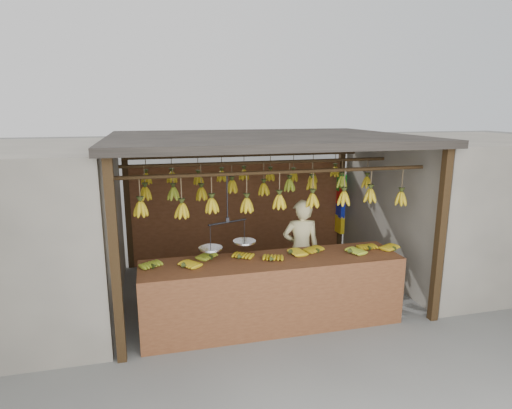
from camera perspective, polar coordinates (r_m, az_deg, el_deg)
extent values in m
plane|color=#5B5B57|center=(6.84, 0.62, -11.23)|extent=(80.00, 80.00, 0.00)
cube|color=black|center=(4.85, -18.27, -7.56)|extent=(0.10, 0.10, 2.30)
cube|color=black|center=(6.01, 23.34, -4.06)|extent=(0.10, 0.10, 2.30)
cube|color=black|center=(7.73, -16.76, 0.03)|extent=(0.10, 0.10, 2.30)
cube|color=black|center=(8.51, 11.20, 1.46)|extent=(0.10, 0.10, 2.30)
cube|color=black|center=(6.26, 0.67, 8.81)|extent=(4.30, 3.30, 0.10)
cylinder|color=black|center=(5.34, 3.37, 4.34)|extent=(4.00, 0.05, 0.05)
cylinder|color=black|center=(6.30, 0.66, 5.64)|extent=(4.00, 0.05, 0.05)
cylinder|color=black|center=(7.26, -1.34, 6.58)|extent=(4.00, 0.05, 0.05)
cube|color=brown|center=(7.94, -2.09, -0.96)|extent=(4.00, 0.06, 1.80)
cube|color=slate|center=(8.13, 26.03, -0.13)|extent=(3.00, 3.00, 2.30)
cube|color=brown|center=(5.50, 2.22, -7.69)|extent=(3.34, 0.74, 0.08)
cube|color=brown|center=(5.34, 3.32, -13.16)|extent=(3.34, 0.04, 0.90)
cube|color=black|center=(5.20, -14.20, -14.78)|extent=(0.07, 0.07, 0.82)
cube|color=black|center=(6.01, 17.88, -11.13)|extent=(0.07, 0.07, 0.82)
cube|color=black|center=(5.78, -14.21, -11.88)|extent=(0.07, 0.07, 0.82)
cube|color=black|center=(6.52, 14.91, -9.03)|extent=(0.07, 0.07, 0.82)
ellipsoid|color=#92A523|center=(5.30, -13.37, -8.05)|extent=(0.28, 0.30, 0.06)
ellipsoid|color=#B29313|center=(5.23, -9.46, -8.13)|extent=(0.30, 0.29, 0.06)
ellipsoid|color=#92A523|center=(5.49, -5.88, -7.02)|extent=(0.30, 0.30, 0.06)
ellipsoid|color=#B29313|center=(5.45, -2.05, -7.08)|extent=(0.28, 0.30, 0.06)
ellipsoid|color=#B29313|center=(5.38, 2.20, -7.37)|extent=(0.25, 0.29, 0.06)
ellipsoid|color=#B29313|center=(5.63, 4.76, -6.47)|extent=(0.27, 0.22, 0.06)
ellipsoid|color=#B29313|center=(5.75, 8.36, -6.15)|extent=(0.27, 0.30, 0.06)
ellipsoid|color=#92A523|center=(5.78, 12.58, -6.23)|extent=(0.29, 0.25, 0.06)
ellipsoid|color=#B29313|center=(5.98, 15.02, -5.71)|extent=(0.19, 0.25, 0.06)
ellipsoid|color=#B29313|center=(6.07, 18.08, -5.64)|extent=(0.27, 0.30, 0.06)
ellipsoid|color=#B29313|center=(5.22, -15.12, -0.58)|extent=(0.16, 0.16, 0.28)
ellipsoid|color=#B29313|center=(5.23, -9.84, -0.82)|extent=(0.16, 0.16, 0.28)
ellipsoid|color=#B29313|center=(5.27, -5.90, -0.14)|extent=(0.16, 0.16, 0.28)
ellipsoid|color=#B29313|center=(5.35, -1.24, -0.10)|extent=(0.16, 0.16, 0.28)
ellipsoid|color=#B29313|center=(5.39, 3.12, 0.35)|extent=(0.16, 0.16, 0.28)
ellipsoid|color=#B29313|center=(5.57, 7.54, 0.54)|extent=(0.16, 0.16, 0.28)
ellipsoid|color=#B29313|center=(5.67, 11.62, 0.79)|extent=(0.16, 0.16, 0.28)
ellipsoid|color=#B29313|center=(5.93, 14.98, 1.16)|extent=(0.16, 0.16, 0.28)
ellipsoid|color=#B29313|center=(6.13, 18.76, 0.76)|extent=(0.16, 0.16, 0.28)
ellipsoid|color=#B29313|center=(6.14, -14.53, 1.43)|extent=(0.16, 0.16, 0.28)
ellipsoid|color=#92A523|center=(6.21, -10.95, 1.43)|extent=(0.16, 0.16, 0.28)
ellipsoid|color=#B29313|center=(6.18, -7.28, 1.42)|extent=(0.16, 0.16, 0.28)
ellipsoid|color=#B29313|center=(6.27, -3.22, 2.38)|extent=(0.16, 0.16, 0.28)
ellipsoid|color=#B29313|center=(6.34, 1.04, 2.06)|extent=(0.16, 0.16, 0.28)
ellipsoid|color=#92A523|center=(6.48, 4.48, 2.58)|extent=(0.16, 0.16, 0.28)
ellipsoid|color=#B29313|center=(6.62, 7.45, 2.73)|extent=(0.16, 0.16, 0.28)
ellipsoid|color=#92A523|center=(6.74, 11.36, 2.97)|extent=(0.16, 0.16, 0.28)
ellipsoid|color=#B29313|center=(6.99, 14.56, 2.89)|extent=(0.16, 0.16, 0.28)
ellipsoid|color=#B29313|center=(7.10, -14.41, 3.36)|extent=(0.16, 0.16, 0.28)
ellipsoid|color=#B29313|center=(7.18, -11.14, 3.58)|extent=(0.16, 0.16, 0.28)
ellipsoid|color=#B29313|center=(7.20, -7.70, 3.38)|extent=(0.16, 0.16, 0.28)
ellipsoid|color=#B29313|center=(7.25, -4.59, 3.78)|extent=(0.16, 0.16, 0.28)
ellipsoid|color=#B29313|center=(7.35, -1.61, 4.00)|extent=(0.16, 0.16, 0.28)
ellipsoid|color=#B29313|center=(7.39, 1.93, 3.88)|extent=(0.16, 0.16, 0.28)
ellipsoid|color=#B29313|center=(7.52, 5.00, 3.79)|extent=(0.16, 0.16, 0.28)
ellipsoid|color=#B29313|center=(7.71, 7.57, 3.53)|extent=(0.16, 0.16, 0.28)
ellipsoid|color=#B29313|center=(7.88, 10.49, 4.33)|extent=(0.16, 0.16, 0.28)
cylinder|color=black|center=(5.24, -3.86, 0.82)|extent=(0.02, 0.02, 0.60)
cylinder|color=black|center=(5.31, -3.81, -2.36)|extent=(0.51, 0.20, 0.02)
cylinder|color=silver|center=(5.28, -6.07, -5.88)|extent=(0.28, 0.28, 0.02)
cylinder|color=silver|center=(5.51, -1.56, -5.01)|extent=(0.28, 0.28, 0.02)
imported|color=beige|center=(6.35, 6.00, -5.99)|extent=(0.59, 0.44, 1.50)
cube|color=#199926|center=(8.31, 11.33, 2.88)|extent=(0.08, 0.26, 0.34)
cube|color=red|center=(8.35, 11.25, 1.17)|extent=(0.08, 0.26, 0.34)
cube|color=#1426BF|center=(8.41, 11.18, -0.50)|extent=(0.08, 0.26, 0.34)
cube|color=yellow|center=(8.48, 11.09, -2.56)|extent=(0.08, 0.26, 0.34)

